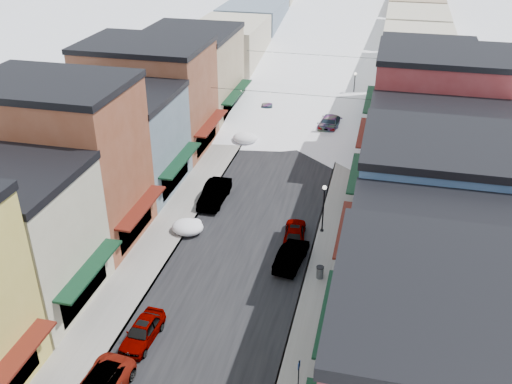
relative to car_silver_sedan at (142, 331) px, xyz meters
The scene contains 31 objects.
road 49.56m from the car_silver_sedan, 85.95° to the left, with size 10.00×160.00×0.01m, color black.
sidewalk_left 49.54m from the car_silver_sedan, 93.59° to the left, with size 3.20×160.00×0.15m, color gray.
sidewalk_right 50.46m from the car_silver_sedan, 78.45° to the left, with size 3.20×160.00×0.15m, color gray.
curb_left 49.46m from the car_silver_sedan, 91.80° to the left, with size 0.10×160.00×0.15m, color slate.
curb_right 50.17m from the car_silver_sedan, 80.19° to the left, with size 0.10×160.00×0.15m, color slate.
bldg_l_cream 10.69m from the car_silver_sedan, 168.71° to the left, with size 11.30×8.20×9.50m.
bldg_l_brick_near 15.29m from the car_silver_sedan, 135.74° to the left, with size 12.30×8.20×12.50m.
bldg_l_grayblue 21.18m from the car_silver_sedan, 117.73° to the left, with size 11.30×9.20×9.00m.
bldg_l_brick_far 29.84m from the car_silver_sedan, 111.29° to the left, with size 13.30×9.20×11.00m.
bldg_l_tan 38.91m from the car_silver_sedan, 104.51° to the left, with size 11.30×11.20×10.00m.
bldg_r_green 17.24m from the car_silver_sedan, ahead, with size 11.30×9.20×9.50m.
bldg_r_blue 20.21m from the car_silver_sedan, 32.01° to the left, with size 11.30×9.20×10.50m.
bldg_r_cream 26.23m from the car_silver_sedan, 48.51° to the left, with size 12.30×9.20×9.00m.
bldg_r_brick_far 33.87m from the car_silver_sedan, 58.11° to the left, with size 13.30×9.20×11.50m.
bldg_r_tan 42.10m from the car_silver_sedan, 66.53° to the left, with size 11.30×11.20×9.50m.
distant_blocks 72.60m from the car_silver_sedan, 87.23° to the left, with size 34.00×55.00×8.00m.
overhead_cables 37.51m from the car_silver_sedan, 84.59° to the left, with size 16.40×15.04×0.04m.
car_silver_sedan is the anchor object (origin of this frame).
car_dark_hatch 17.46m from the car_silver_sedan, 92.63° to the left, with size 1.76×5.04×1.66m, color black.
car_silver_wagon 38.37m from the car_silver_sedan, 91.19° to the left, with size 2.15×5.28×1.53m, color gray.
car_green_sedan 12.31m from the car_silver_sedan, 53.49° to the left, with size 1.56×4.47×1.47m, color black.
car_gray_suv 14.89m from the car_silver_sedan, 61.97° to the left, with size 1.61×4.00×1.36m, color #919399.
car_black_sedan 37.33m from the car_silver_sedan, 79.19° to the left, with size 2.33×5.73×1.66m, color black.
car_lane_silver 38.49m from the car_silver_sedan, 87.95° to the left, with size 1.57×3.91×1.33m, color #A7A9B0.
car_lane_white 56.32m from the car_silver_sedan, 84.85° to the left, with size 2.69×5.83×1.62m, color white.
parking_sign 10.07m from the car_silver_sedan, 11.49° to the right, with size 0.09×0.32×2.36m.
trash_can 12.81m from the car_silver_sedan, 41.55° to the left, with size 0.54×0.54×0.92m.
streetlamp_near 17.26m from the car_silver_sedan, 58.56° to the left, with size 0.34×0.34×4.06m.
streetlamp_far 45.35m from the car_silver_sedan, 78.79° to the left, with size 0.35×0.35×4.23m.
snow_pile_mid 12.27m from the car_silver_sedan, 96.47° to the left, with size 2.54×2.76×1.07m.
snow_pile_far 30.61m from the car_silver_sedan, 92.59° to the left, with size 2.64×2.82×1.12m.
Camera 1 is at (9.22, -13.28, 24.40)m, focal length 40.00 mm.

